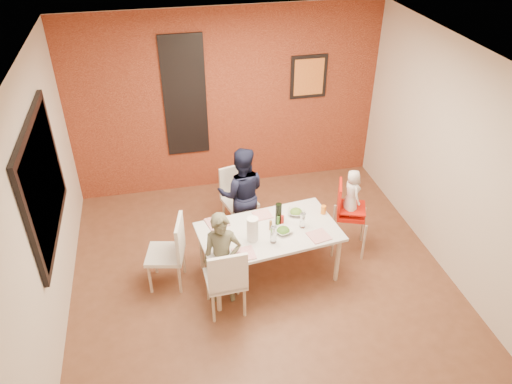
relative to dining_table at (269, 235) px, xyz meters
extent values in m
plane|color=brown|center=(-0.10, -0.04, -0.61)|extent=(4.50, 4.50, 0.00)
cube|color=white|center=(-0.10, -0.04, 2.09)|extent=(4.50, 4.50, 0.02)
cube|color=beige|center=(-0.10, 2.21, 0.74)|extent=(4.50, 0.02, 2.70)
cube|color=beige|center=(-0.10, -2.29, 0.74)|extent=(4.50, 0.02, 2.70)
cube|color=beige|center=(-2.35, -0.04, 0.74)|extent=(0.02, 4.50, 2.70)
cube|color=beige|center=(2.15, -0.04, 0.74)|extent=(0.02, 4.50, 2.70)
cube|color=maroon|center=(-0.10, 2.19, 0.74)|extent=(4.50, 0.02, 2.70)
cube|color=black|center=(-2.32, 0.16, 0.94)|extent=(0.05, 1.70, 1.30)
cube|color=black|center=(-2.30, 0.16, 0.94)|extent=(0.02, 1.55, 1.15)
cube|color=silver|center=(-0.70, 2.18, 0.89)|extent=(0.55, 0.03, 1.70)
cube|color=black|center=(-0.70, 2.17, 0.89)|extent=(0.60, 0.03, 1.76)
cube|color=black|center=(1.10, 2.17, 1.04)|extent=(0.54, 0.03, 0.64)
cube|color=orange|center=(1.10, 2.16, 1.04)|extent=(0.44, 0.01, 0.54)
cube|color=silver|center=(0.00, 0.00, 0.04)|extent=(1.70, 1.08, 0.04)
cylinder|color=#C8B094|center=(-0.68, -0.46, -0.29)|extent=(0.05, 0.05, 0.63)
cylinder|color=#C8B094|center=(-0.77, 0.28, -0.29)|extent=(0.05, 0.05, 0.63)
cylinder|color=#C8B094|center=(0.77, -0.28, -0.29)|extent=(0.05, 0.05, 0.63)
cylinder|color=#C8B094|center=(0.68, 0.46, -0.29)|extent=(0.05, 0.05, 0.63)
cube|color=white|center=(-0.60, -0.44, -0.18)|extent=(0.44, 0.44, 0.05)
cube|color=white|center=(-0.59, -0.63, 0.06)|extent=(0.42, 0.05, 0.48)
cylinder|color=#BEA98D|center=(-0.43, -0.26, -0.40)|extent=(0.03, 0.03, 0.41)
cylinder|color=#BEA98D|center=(-0.42, -0.61, -0.40)|extent=(0.03, 0.03, 0.41)
cylinder|color=#BEA98D|center=(-0.77, -0.27, -0.40)|extent=(0.03, 0.03, 0.41)
cylinder|color=#BEA98D|center=(-0.76, -0.62, -0.40)|extent=(0.03, 0.03, 0.41)
cube|color=white|center=(-0.16, 1.01, -0.19)|extent=(0.50, 0.50, 0.05)
cube|color=white|center=(-0.20, 1.19, 0.04)|extent=(0.40, 0.14, 0.46)
cylinder|color=beige|center=(-0.28, 0.80, -0.41)|extent=(0.03, 0.03, 0.40)
cylinder|color=beige|center=(-0.36, 1.13, -0.41)|extent=(0.03, 0.03, 0.40)
cylinder|color=beige|center=(0.05, 0.89, -0.41)|extent=(0.03, 0.03, 0.40)
cylinder|color=beige|center=(-0.04, 1.21, -0.41)|extent=(0.03, 0.03, 0.40)
cube|color=white|center=(-1.21, 0.12, -0.18)|extent=(0.51, 0.51, 0.05)
cube|color=white|center=(-1.02, 0.07, 0.06)|extent=(0.13, 0.42, 0.48)
cylinder|color=#C6AC93|center=(-1.34, 0.32, -0.40)|extent=(0.03, 0.03, 0.41)
cylinder|color=#C6AC93|center=(-1.00, 0.25, -0.40)|extent=(0.03, 0.03, 0.41)
cylinder|color=#C6AC93|center=(-1.42, -0.01, -0.40)|extent=(0.03, 0.03, 0.41)
cylinder|color=#C6AC93|center=(-1.08, -0.09, -0.40)|extent=(0.03, 0.03, 0.41)
cube|color=red|center=(1.12, 0.26, -0.06)|extent=(0.44, 0.44, 0.05)
cube|color=red|center=(0.97, 0.32, 0.17)|extent=(0.15, 0.33, 0.40)
cube|color=red|center=(1.12, 0.26, 0.04)|extent=(0.44, 0.44, 0.02)
cylinder|color=tan|center=(1.23, 0.01, -0.35)|extent=(0.03, 0.03, 0.53)
cylinder|color=tan|center=(0.88, 0.15, -0.35)|extent=(0.03, 0.03, 0.53)
cylinder|color=tan|center=(1.37, 0.37, -0.35)|extent=(0.03, 0.03, 0.53)
cylinder|color=tan|center=(1.01, 0.51, -0.35)|extent=(0.03, 0.03, 0.53)
imported|color=brown|center=(-0.60, -0.28, -0.03)|extent=(0.46, 0.33, 1.17)
imported|color=black|center=(-0.16, 0.85, 0.05)|extent=(0.71, 0.59, 1.31)
imported|color=silver|center=(1.10, 0.26, 0.27)|extent=(0.22, 0.31, 0.60)
cube|color=white|center=(-0.36, -0.35, 0.07)|extent=(0.24, 0.24, 0.01)
cube|color=white|center=(0.00, 0.31, 0.07)|extent=(0.24, 0.24, 0.01)
cube|color=white|center=(0.53, -0.23, 0.07)|extent=(0.27, 0.27, 0.01)
cube|color=silver|center=(-0.57, 0.28, 0.07)|extent=(0.29, 0.29, 0.01)
imported|color=white|center=(0.15, -0.07, 0.08)|extent=(0.25, 0.25, 0.05)
imported|color=silver|center=(0.40, 0.25, 0.08)|extent=(0.26, 0.26, 0.05)
cylinder|color=black|center=(0.14, 0.11, 0.20)|extent=(0.07, 0.07, 0.28)
cylinder|color=silver|center=(0.00, -0.21, 0.16)|extent=(0.07, 0.07, 0.21)
cylinder|color=white|center=(0.40, -0.02, 0.15)|extent=(0.07, 0.07, 0.19)
cylinder|color=white|center=(-0.22, -0.12, 0.21)|extent=(0.13, 0.13, 0.29)
cylinder|color=red|center=(0.18, 0.06, 0.13)|extent=(0.04, 0.04, 0.14)
cylinder|color=#3B7A28|center=(0.13, 0.07, 0.13)|extent=(0.03, 0.03, 0.13)
cylinder|color=brown|center=(0.02, 0.01, 0.12)|extent=(0.03, 0.03, 0.13)
cylinder|color=orange|center=(0.72, 0.19, 0.11)|extent=(0.06, 0.06, 0.11)
camera|label=1|loc=(-1.13, -4.44, 3.62)|focal=35.00mm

